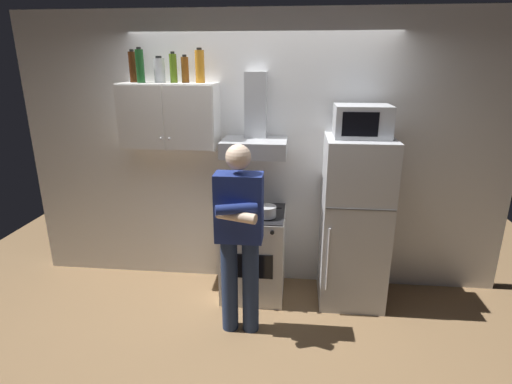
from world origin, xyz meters
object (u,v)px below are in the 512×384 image
at_px(range_hood, 255,134).
at_px(bottle_liquor_amber, 200,66).
at_px(bottle_beer_brown, 185,70).
at_px(bottle_rum_dark, 133,67).
at_px(bottle_olive_oil, 173,68).
at_px(microwave, 362,121).
at_px(refrigerator, 354,222).
at_px(cooking_pot, 266,211).
at_px(bottle_wine_green, 140,66).
at_px(person_standing, 239,234).
at_px(stove_oven, 254,253).
at_px(upper_cabinet, 170,116).
at_px(bottle_canister_steel, 159,70).

distance_m(range_hood, bottle_liquor_amber, 0.78).
distance_m(bottle_beer_brown, bottle_rum_dark, 0.49).
distance_m(range_hood, bottle_olive_oil, 0.94).
bearing_deg(bottle_rum_dark, bottle_liquor_amber, -2.86).
bearing_deg(microwave, refrigerator, -89.10).
relative_size(cooking_pot, bottle_olive_oil, 1.06).
bearing_deg(bottle_wine_green, bottle_beer_brown, 8.38).
bearing_deg(person_standing, bottle_olive_oil, 133.10).
height_order(bottle_wine_green, bottle_liquor_amber, bottle_wine_green).
xyz_separation_m(stove_oven, range_hood, (0.00, 0.13, 1.16)).
bearing_deg(person_standing, stove_oven, 85.28).
xyz_separation_m(range_hood, bottle_olive_oil, (-0.74, 0.01, 0.58)).
xyz_separation_m(bottle_olive_oil, bottle_rum_dark, (-0.39, 0.04, 0.01)).
bearing_deg(microwave, bottle_wine_green, 177.72).
xyz_separation_m(refrigerator, bottle_wine_green, (-1.99, 0.10, 1.40)).
bearing_deg(upper_cabinet, person_standing, -44.26).
height_order(bottle_canister_steel, bottle_olive_oil, bottle_olive_oil).
relative_size(bottle_beer_brown, bottle_rum_dark, 0.84).
relative_size(cooking_pot, bottle_rum_dark, 0.98).
bearing_deg(bottle_beer_brown, person_standing, -52.24).
xyz_separation_m(range_hood, bottle_canister_steel, (-0.88, 0.02, 0.56)).
bearing_deg(stove_oven, refrigerator, 0.04).
height_order(microwave, bottle_rum_dark, bottle_rum_dark).
bearing_deg(microwave, person_standing, -148.00).
xyz_separation_m(range_hood, microwave, (0.95, -0.11, 0.14)).
bearing_deg(cooking_pot, bottle_canister_steel, 165.29).
distance_m(range_hood, bottle_beer_brown, 0.86).
distance_m(upper_cabinet, cooking_pot, 1.27).
bearing_deg(person_standing, bottle_liquor_amber, 121.05).
height_order(microwave, cooking_pot, microwave).
bearing_deg(bottle_wine_green, bottle_canister_steel, 16.18).
bearing_deg(stove_oven, range_hood, 90.00).
xyz_separation_m(upper_cabinet, refrigerator, (1.75, -0.12, -0.95)).
relative_size(upper_cabinet, stove_oven, 1.03).
xyz_separation_m(range_hood, bottle_rum_dark, (-1.13, 0.04, 0.59)).
bearing_deg(bottle_wine_green, range_hood, 1.57).
xyz_separation_m(bottle_canister_steel, bottle_rum_dark, (-0.26, 0.02, 0.03)).
distance_m(upper_cabinet, bottle_canister_steel, 0.42).
xyz_separation_m(person_standing, bottle_rum_dark, (-1.08, 0.78, 1.29)).
bearing_deg(bottle_wine_green, bottle_liquor_amber, 4.18).
xyz_separation_m(range_hood, bottle_beer_brown, (-0.64, 0.03, 0.57)).
bearing_deg(range_hood, bottle_rum_dark, 177.84).
distance_m(refrigerator, bottle_wine_green, 2.43).
xyz_separation_m(cooking_pot, bottle_beer_brown, (-0.77, 0.28, 1.24)).
bearing_deg(bottle_beer_brown, bottle_wine_green, -171.62).
distance_m(range_hood, refrigerator, 1.25).
distance_m(microwave, bottle_wine_green, 2.04).
xyz_separation_m(person_standing, bottle_canister_steel, (-0.83, 0.75, 1.26)).
relative_size(cooking_pot, bottle_wine_green, 0.93).
height_order(stove_oven, microwave, microwave).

